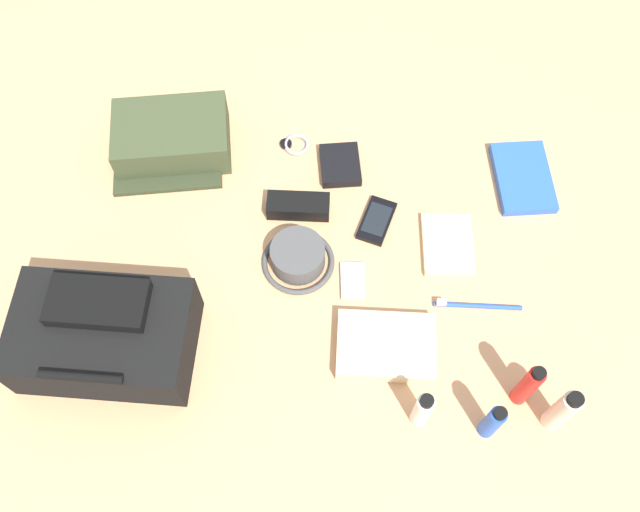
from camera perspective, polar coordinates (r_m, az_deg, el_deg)
ground_plane at (r=1.54m, az=-0.00°, el=-0.87°), size 2.64×2.02×0.02m
backpack at (r=1.46m, az=-17.11°, el=-6.13°), size 0.35×0.23×0.16m
toiletry_pouch at (r=1.69m, az=-11.93°, el=9.33°), size 0.29×0.26×0.09m
bucket_hat at (r=1.51m, az=-1.81°, el=-0.13°), size 0.16×0.16×0.06m
lotion_bottle at (r=1.41m, az=19.03°, el=-11.78°), size 0.04×0.04×0.16m
sunscreen_spray at (r=1.41m, az=16.51°, el=-10.04°), size 0.03×0.03×0.16m
deodorant_spray at (r=1.39m, az=13.82°, el=-12.93°), size 0.03×0.03×0.14m
toothpaste_tube at (r=1.37m, az=8.30°, el=-12.26°), size 0.03×0.03×0.13m
paperback_novel at (r=1.70m, az=16.12°, el=6.10°), size 0.15×0.20×0.02m
cell_phone at (r=1.58m, az=4.61°, el=2.88°), size 0.09×0.13×0.01m
media_player at (r=1.51m, az=2.68°, el=-2.00°), size 0.06×0.09×0.01m
wristwatch at (r=1.69m, az=-2.02°, el=9.03°), size 0.07×0.06×0.01m
toothbrush at (r=1.52m, az=12.29°, el=-3.94°), size 0.19×0.02×0.02m
wallet at (r=1.65m, az=1.66°, el=7.39°), size 0.11×0.12×0.02m
notepad at (r=1.57m, az=10.32°, el=0.91°), size 0.12×0.16×0.02m
folded_towel at (r=1.45m, az=5.37°, el=-7.31°), size 0.20×0.14×0.04m
sunglasses_case at (r=1.58m, az=-1.77°, el=4.07°), size 0.14×0.06×0.04m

